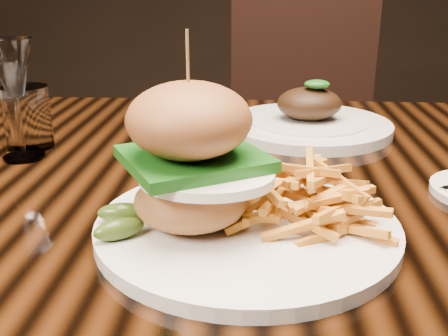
# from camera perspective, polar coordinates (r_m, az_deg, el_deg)

# --- Properties ---
(dining_table) EXTENTS (1.60, 0.90, 0.75)m
(dining_table) POSITION_cam_1_polar(r_m,az_deg,el_deg) (0.79, 1.26, -5.27)
(dining_table) COLOR black
(dining_table) RESTS_ON ground
(burger_plate) EXTENTS (0.32, 0.32, 0.21)m
(burger_plate) POSITION_cam_1_polar(r_m,az_deg,el_deg) (0.55, 1.58, -1.96)
(burger_plate) COLOR silver
(burger_plate) RESTS_ON dining_table
(ramekin) EXTENTS (0.10, 0.10, 0.04)m
(ramekin) POSITION_cam_1_polar(r_m,az_deg,el_deg) (0.79, -3.56, 2.36)
(ramekin) COLOR silver
(ramekin) RESTS_ON dining_table
(wine_glass) EXTENTS (0.07, 0.07, 0.18)m
(wine_glass) POSITION_cam_1_polar(r_m,az_deg,el_deg) (0.83, -22.01, 9.66)
(wine_glass) COLOR white
(wine_glass) RESTS_ON dining_table
(water_tumbler) EXTENTS (0.07, 0.07, 0.10)m
(water_tumbler) POSITION_cam_1_polar(r_m,az_deg,el_deg) (0.89, -20.60, 5.18)
(water_tumbler) COLOR white
(water_tumbler) RESTS_ON dining_table
(far_dish) EXTENTS (0.29, 0.29, 0.09)m
(far_dish) POSITION_cam_1_polar(r_m,az_deg,el_deg) (0.95, 9.15, 5.04)
(far_dish) COLOR silver
(far_dish) RESTS_ON dining_table
(chair_far) EXTENTS (0.46, 0.47, 0.95)m
(chair_far) POSITION_cam_1_polar(r_m,az_deg,el_deg) (1.67, 8.45, 3.52)
(chair_far) COLOR black
(chair_far) RESTS_ON ground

